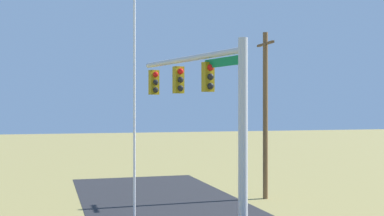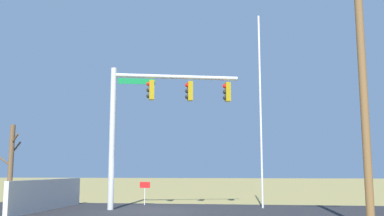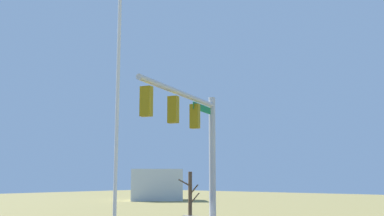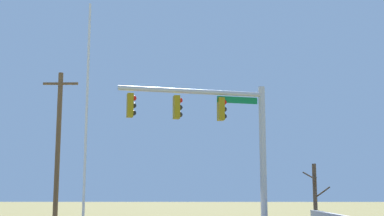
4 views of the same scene
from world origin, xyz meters
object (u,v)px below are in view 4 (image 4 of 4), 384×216
at_px(signal_mast, 222,131).
at_px(flagpole, 86,124).
at_px(utility_pole, 58,149).
at_px(bare_tree, 315,200).

bearing_deg(signal_mast, flagpole, -164.17).
bearing_deg(utility_pole, signal_mast, -34.91).
xyz_separation_m(signal_mast, bare_tree, (4.72, 4.16, -2.91)).
xyz_separation_m(flagpole, utility_pole, (-3.14, 7.45, -0.40)).
bearing_deg(flagpole, utility_pole, 112.88).
distance_m(flagpole, utility_pole, 8.10).
xyz_separation_m(signal_mast, flagpole, (-5.36, -1.52, 0.12)).
bearing_deg(bare_tree, signal_mast, -138.63).
relative_size(flagpole, bare_tree, 2.68).
height_order(flagpole, bare_tree, flagpole).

